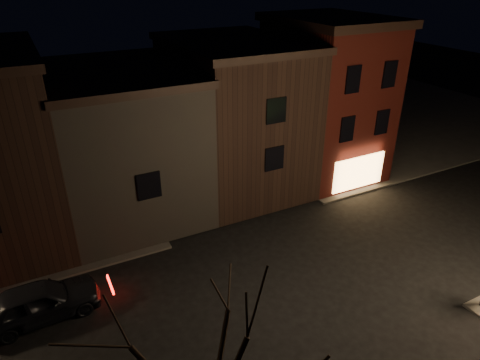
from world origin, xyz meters
name	(u,v)px	position (x,y,z in m)	size (l,w,h in m)	color
ground	(304,274)	(0.00, 0.00, 0.00)	(120.00, 120.00, 0.00)	black
sidewalk_far_right	(351,108)	(20.00, 20.00, 0.06)	(30.00, 30.00, 0.12)	#2D2B28
corner_building	(326,97)	(8.00, 9.47, 5.40)	(6.50, 8.50, 10.50)	#43100C
row_building_a	(234,115)	(1.50, 10.50, 4.83)	(7.30, 10.30, 9.40)	black
row_building_b	(123,141)	(-5.75, 10.50, 4.33)	(7.80, 10.30, 8.40)	black
parked_car_a	(39,302)	(-11.54, 2.84, 0.84)	(1.97, 4.91, 1.67)	black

